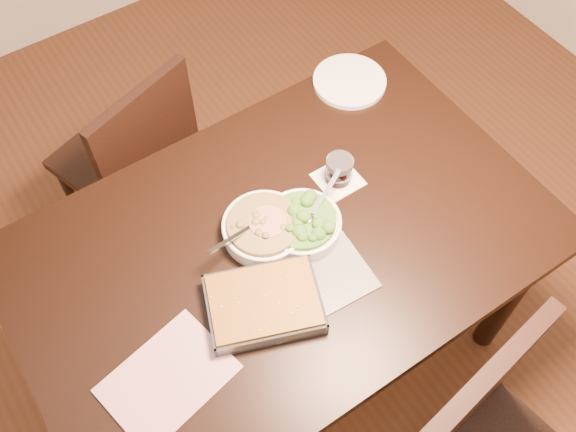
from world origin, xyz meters
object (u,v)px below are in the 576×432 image
object	(u,v)px
broccoli_bowl	(302,224)
chair_far	(135,156)
stew_bowl	(264,228)
baking_dish	(264,304)
dinner_plate	(350,81)
wine_tumbler	(339,170)
table	(283,259)

from	to	relation	value
broccoli_bowl	chair_far	bearing A→B (deg)	106.59
stew_bowl	baking_dish	size ratio (longest dim) A/B	0.74
dinner_plate	chair_far	distance (m)	0.77
stew_bowl	wine_tumbler	size ratio (longest dim) A/B	2.87
stew_bowl	chair_far	size ratio (longest dim) A/B	0.29
chair_far	table	bearing A→B (deg)	83.54
table	baking_dish	xyz separation A→B (m)	(-0.14, -0.13, 0.12)
table	broccoli_bowl	world-z (taller)	broccoli_bowl
table	dinner_plate	xyz separation A→B (m)	(0.49, 0.36, 0.10)
broccoli_bowl	baking_dish	xyz separation A→B (m)	(-0.21, -0.14, -0.00)
dinner_plate	chair_far	xyz separation A→B (m)	(-0.63, 0.34, -0.29)
chair_far	dinner_plate	bearing A→B (deg)	133.38
table	broccoli_bowl	size ratio (longest dim) A/B	6.18
broccoli_bowl	stew_bowl	bearing A→B (deg)	153.66
stew_bowl	wine_tumbler	distance (m)	0.27
broccoli_bowl	dinner_plate	xyz separation A→B (m)	(0.42, 0.36, -0.02)
broccoli_bowl	dinner_plate	bearing A→B (deg)	40.19
baking_dish	dinner_plate	world-z (taller)	baking_dish
stew_bowl	wine_tumbler	world-z (taller)	wine_tumbler
wine_tumbler	chair_far	xyz separation A→B (m)	(-0.38, 0.62, -0.33)
stew_bowl	baking_dish	distance (m)	0.21
stew_bowl	table	bearing A→B (deg)	-58.21
table	baking_dish	size ratio (longest dim) A/B	4.26
table	dinner_plate	distance (m)	0.61
wine_tumbler	baking_dish	bearing A→B (deg)	-150.69
dinner_plate	chair_far	world-z (taller)	chair_far
broccoli_bowl	chair_far	xyz separation A→B (m)	(-0.21, 0.70, -0.31)
chair_far	stew_bowl	bearing A→B (deg)	81.90
dinner_plate	table	bearing A→B (deg)	-143.42
broccoli_bowl	dinner_plate	distance (m)	0.55
wine_tumbler	table	bearing A→B (deg)	-161.15
table	stew_bowl	bearing A→B (deg)	121.79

